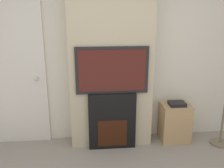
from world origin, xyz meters
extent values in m
cube|color=silver|center=(0.00, 2.03, 1.35)|extent=(6.00, 0.06, 2.70)
cube|color=#BCAD8E|center=(0.00, 1.84, 1.35)|extent=(1.16, 0.32, 2.70)
cube|color=black|center=(0.00, 1.68, 0.42)|extent=(0.67, 0.14, 0.83)
cube|color=#33160A|center=(0.00, 1.61, 0.25)|extent=(0.41, 0.01, 0.40)
cube|color=black|center=(0.00, 1.68, 1.15)|extent=(0.98, 0.06, 0.64)
cube|color=#471914|center=(0.00, 1.65, 1.15)|extent=(0.91, 0.01, 0.57)
cylinder|color=#726651|center=(1.62, 1.61, 0.01)|extent=(0.29, 0.29, 0.03)
cube|color=tan|center=(0.97, 1.80, 0.29)|extent=(0.43, 0.35, 0.58)
cube|color=black|center=(0.97, 1.76, 0.61)|extent=(0.24, 0.19, 0.05)
cube|color=silver|center=(-1.37, 1.98, 1.03)|extent=(0.89, 0.04, 2.06)
sphere|color=silver|center=(-1.06, 1.94, 0.99)|extent=(0.06, 0.06, 0.06)
camera|label=1|loc=(-0.29, -1.57, 1.94)|focal=40.00mm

